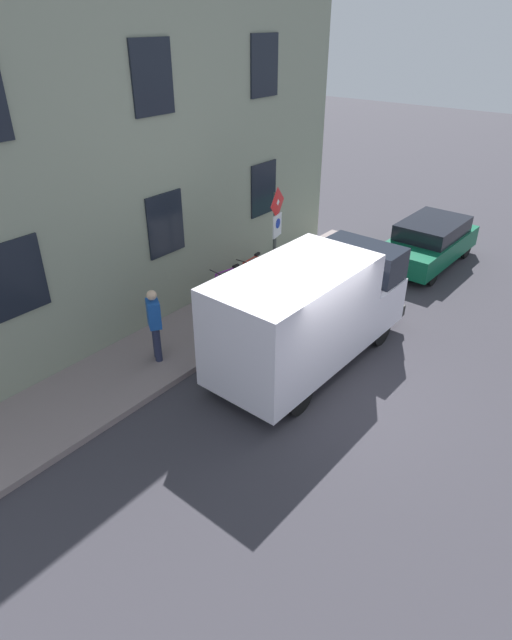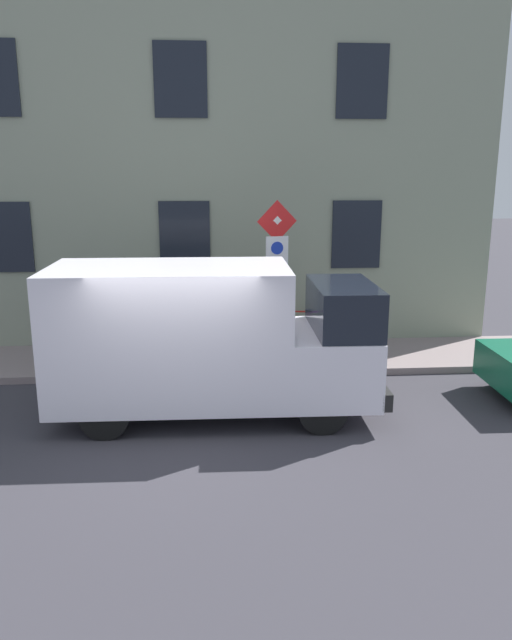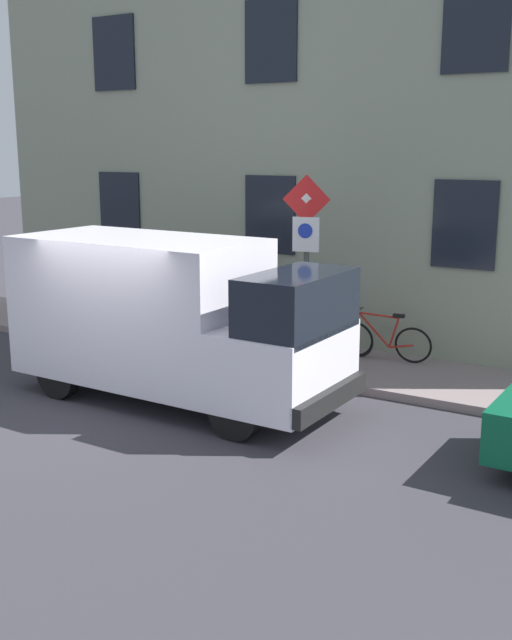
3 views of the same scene
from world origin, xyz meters
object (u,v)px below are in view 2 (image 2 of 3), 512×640
Objects in this scene: delivery_van at (208,337)px; bicycle_red at (306,331)px; sign_post_stacked at (276,261)px; bicycle_purple at (261,331)px; pedestrian at (101,317)px.

bicycle_red is at bearing 58.30° from delivery_van.
delivery_van is at bearing 51.07° from bicycle_red.
sign_post_stacked reaches higher than bicycle_purple.
sign_post_stacked is 2.51m from delivery_van.
sign_post_stacked reaches higher than bicycle_red.
sign_post_stacked is 1.84× the size of pedestrian.
bicycle_purple is at bearing -134.60° from pedestrian.
sign_post_stacked reaches higher than delivery_van.
delivery_van reaches higher than pedestrian.
bicycle_purple is 1.00× the size of pedestrian.
delivery_van is 3.13× the size of bicycle_red.
delivery_van is 3.39m from pedestrian.
delivery_van is (-1.91, 1.32, -0.94)m from sign_post_stacked.
bicycle_purple is (1.44, 0.18, -1.76)m from sign_post_stacked.
delivery_van reaches higher than bicycle_red.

